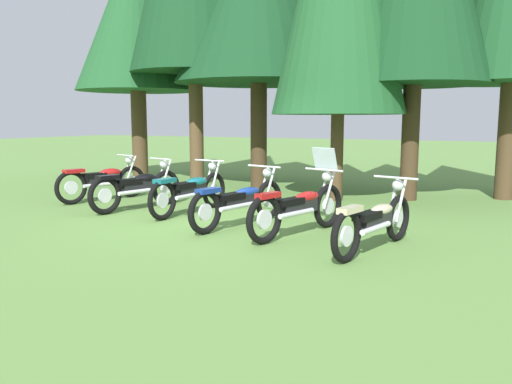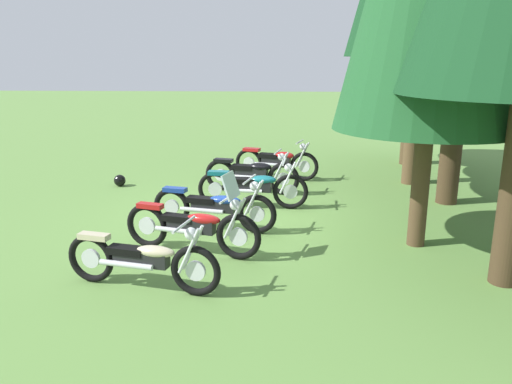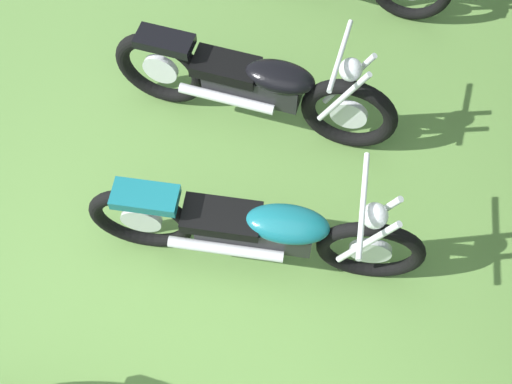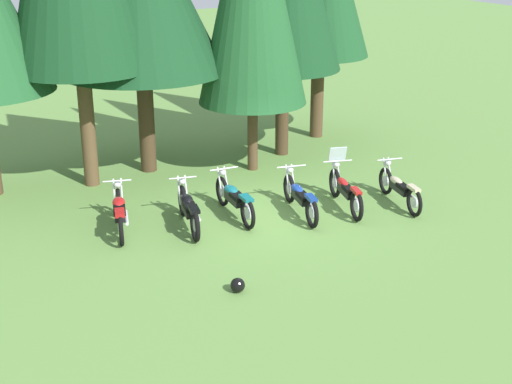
% 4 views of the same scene
% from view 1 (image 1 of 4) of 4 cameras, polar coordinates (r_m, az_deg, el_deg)
% --- Properties ---
extents(ground_plane, '(80.00, 80.00, 0.00)m').
position_cam_1_polar(ground_plane, '(9.65, -5.03, -3.05)').
color(ground_plane, '#608C42').
extents(motorcycle_0, '(0.87, 2.22, 1.03)m').
position_cam_1_polar(motorcycle_0, '(12.28, -16.60, 1.26)').
color(motorcycle_0, black).
rests_on(motorcycle_0, ground_plane).
extents(motorcycle_1, '(0.78, 2.27, 1.03)m').
position_cam_1_polar(motorcycle_1, '(10.90, -13.00, 0.54)').
color(motorcycle_1, black).
rests_on(motorcycle_1, ground_plane).
extents(motorcycle_2, '(0.73, 2.36, 1.03)m').
position_cam_1_polar(motorcycle_2, '(10.23, -7.29, 0.21)').
color(motorcycle_2, black).
rests_on(motorcycle_2, ground_plane).
extents(motorcycle_3, '(0.84, 2.37, 1.02)m').
position_cam_1_polar(motorcycle_3, '(8.95, -1.81, -1.00)').
color(motorcycle_3, black).
rests_on(motorcycle_3, ground_plane).
extents(motorcycle_4, '(0.94, 2.32, 1.39)m').
position_cam_1_polar(motorcycle_4, '(8.28, 4.90, -1.58)').
color(motorcycle_4, black).
rests_on(motorcycle_4, ground_plane).
extents(motorcycle_5, '(0.78, 2.26, 1.01)m').
position_cam_1_polar(motorcycle_5, '(7.46, 13.08, -3.12)').
color(motorcycle_5, black).
rests_on(motorcycle_5, ground_plane).
extents(pine_tree_0, '(3.73, 3.73, 7.27)m').
position_cam_1_polar(pine_tree_0, '(16.85, -13.19, 18.48)').
color(pine_tree_0, '#4C3823').
rests_on(pine_tree_0, ground_plane).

